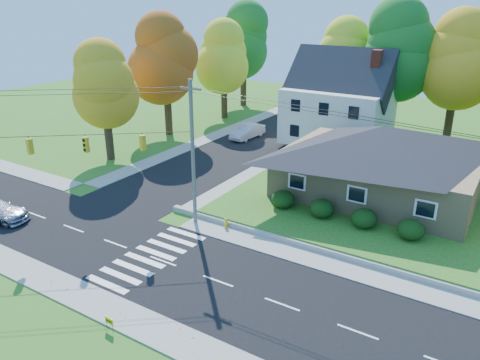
# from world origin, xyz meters

# --- Properties ---
(ground) EXTENTS (120.00, 120.00, 0.00)m
(ground) POSITION_xyz_m (0.00, 0.00, 0.00)
(ground) COLOR #3D7923
(road_main) EXTENTS (90.00, 8.00, 0.02)m
(road_main) POSITION_xyz_m (0.00, 0.00, 0.01)
(road_main) COLOR black
(road_main) RESTS_ON ground
(road_cross) EXTENTS (8.00, 44.00, 0.02)m
(road_cross) POSITION_xyz_m (-8.00, 26.00, 0.01)
(road_cross) COLOR black
(road_cross) RESTS_ON ground
(sidewalk_north) EXTENTS (90.00, 2.00, 0.08)m
(sidewalk_north) POSITION_xyz_m (0.00, 5.00, 0.04)
(sidewalk_north) COLOR #9C9A90
(sidewalk_north) RESTS_ON ground
(sidewalk_south) EXTENTS (90.00, 2.00, 0.08)m
(sidewalk_south) POSITION_xyz_m (0.00, -5.00, 0.04)
(sidewalk_south) COLOR #9C9A90
(sidewalk_south) RESTS_ON ground
(lawn) EXTENTS (30.00, 30.00, 0.50)m
(lawn) POSITION_xyz_m (13.00, 21.00, 0.25)
(lawn) COLOR #3D7923
(lawn) RESTS_ON ground
(ranch_house) EXTENTS (14.60, 10.60, 5.40)m
(ranch_house) POSITION_xyz_m (8.00, 16.00, 3.27)
(ranch_house) COLOR tan
(ranch_house) RESTS_ON lawn
(colonial_house) EXTENTS (10.40, 8.40, 9.60)m
(colonial_house) POSITION_xyz_m (0.04, 28.00, 4.58)
(colonial_house) COLOR silver
(colonial_house) RESTS_ON lawn
(hedge_row) EXTENTS (10.70, 1.70, 1.27)m
(hedge_row) POSITION_xyz_m (7.50, 9.80, 1.14)
(hedge_row) COLOR #163A10
(hedge_row) RESTS_ON lawn
(traffic_infrastructure) EXTENTS (38.10, 10.66, 10.00)m
(traffic_infrastructure) POSITION_xyz_m (-0.15, 1.35, 5.15)
(traffic_infrastructure) COLOR #666059
(traffic_infrastructure) RESTS_ON ground
(tree_lot_0) EXTENTS (6.72, 6.72, 12.51)m
(tree_lot_0) POSITION_xyz_m (-2.00, 34.00, 8.31)
(tree_lot_0) COLOR #3F2A19
(tree_lot_0) RESTS_ON lawn
(tree_lot_1) EXTENTS (7.84, 7.84, 14.60)m
(tree_lot_1) POSITION_xyz_m (4.00, 33.00, 9.61)
(tree_lot_1) COLOR #3F2A19
(tree_lot_1) RESTS_ON lawn
(tree_lot_2) EXTENTS (7.28, 7.28, 13.56)m
(tree_lot_2) POSITION_xyz_m (10.00, 34.00, 8.96)
(tree_lot_2) COLOR #3F2A19
(tree_lot_2) RESTS_ON lawn
(tree_west_0) EXTENTS (6.16, 6.16, 11.47)m
(tree_west_0) POSITION_xyz_m (-17.00, 12.00, 7.15)
(tree_west_0) COLOR #3F2A19
(tree_west_0) RESTS_ON ground
(tree_west_1) EXTENTS (7.28, 7.28, 13.56)m
(tree_west_1) POSITION_xyz_m (-18.00, 22.00, 8.46)
(tree_west_1) COLOR #3F2A19
(tree_west_1) RESTS_ON ground
(tree_west_2) EXTENTS (6.72, 6.72, 12.51)m
(tree_west_2) POSITION_xyz_m (-17.00, 32.00, 7.81)
(tree_west_2) COLOR #3F2A19
(tree_west_2) RESTS_ON ground
(tree_west_3) EXTENTS (7.84, 7.84, 14.60)m
(tree_west_3) POSITION_xyz_m (-19.00, 40.00, 9.11)
(tree_west_3) COLOR #3F2A19
(tree_west_3) RESTS_ON ground
(white_car) EXTENTS (2.04, 4.93, 1.59)m
(white_car) POSITION_xyz_m (-9.38, 25.27, 0.81)
(white_car) COLOR silver
(white_car) RESTS_ON road_cross
(fire_hydrant) EXTENTS (0.43, 0.33, 0.75)m
(fire_hydrant) POSITION_xyz_m (0.78, 5.64, 0.36)
(fire_hydrant) COLOR gold
(fire_hydrant) RESTS_ON ground
(yard_sign) EXTENTS (0.56, 0.07, 0.70)m
(yard_sign) POSITION_xyz_m (1.97, -6.08, 0.50)
(yard_sign) COLOR black
(yard_sign) RESTS_ON ground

